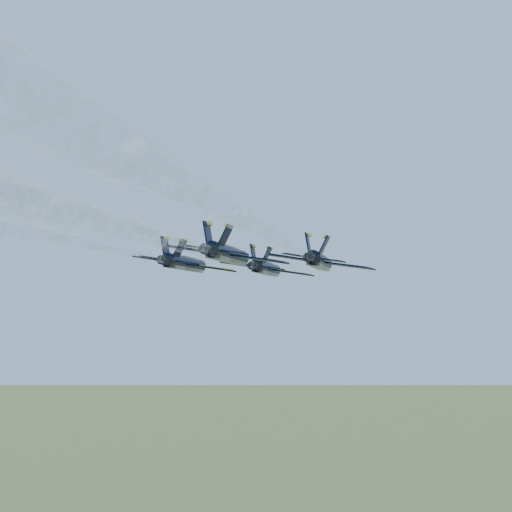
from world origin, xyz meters
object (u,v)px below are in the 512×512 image
(jet_right, at_px, (320,262))
(jet_lead, at_px, (267,269))
(jet_slot, at_px, (229,255))
(jet_left, at_px, (186,264))

(jet_right, bearing_deg, jet_lead, 128.04)
(jet_lead, xyz_separation_m, jet_slot, (2.80, -24.87, 0.00))
(jet_left, distance_m, jet_slot, 15.92)
(jet_lead, relative_size, jet_slot, 1.00)
(jet_left, height_order, jet_slot, same)
(jet_left, relative_size, jet_slot, 1.00)
(jet_lead, relative_size, jet_right, 1.00)
(jet_lead, bearing_deg, jet_right, -51.96)
(jet_lead, bearing_deg, jet_slot, -89.98)
(jet_lead, distance_m, jet_left, 15.23)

